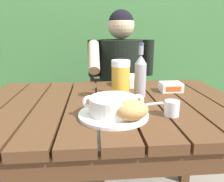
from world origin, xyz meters
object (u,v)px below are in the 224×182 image
object	(u,v)px
serving_plate	(113,114)
beer_bottle	(140,75)
bread_roll	(132,110)
beer_glass	(121,80)
soup_bowl	(113,105)
chair_near_diner	(118,100)
water_glass_small	(172,108)
table_knife	(145,104)
person_eating	(121,78)
butter_tub	(171,87)
diner_bowl	(129,81)

from	to	relation	value
serving_plate	beer_bottle	bearing A→B (deg)	57.87
bread_roll	beer_glass	world-z (taller)	beer_glass
serving_plate	soup_bowl	bearing A→B (deg)	-66.37
beer_glass	chair_near_diner	bearing A→B (deg)	84.23
water_glass_small	serving_plate	bearing A→B (deg)	176.09
chair_near_diner	table_knife	world-z (taller)	chair_near_diner
serving_plate	bread_roll	xyz separation A→B (m)	(0.06, -0.07, 0.04)
bread_roll	person_eating	bearing A→B (deg)	85.27
beer_glass	table_knife	world-z (taller)	beer_glass
soup_bowl	beer_glass	world-z (taller)	beer_glass
water_glass_small	beer_glass	bearing A→B (deg)	128.73
person_eating	water_glass_small	size ratio (longest dim) A/B	20.16
chair_near_diner	soup_bowl	size ratio (longest dim) A/B	3.96
beer_bottle	soup_bowl	bearing A→B (deg)	-122.13
table_knife	water_glass_small	bearing A→B (deg)	-58.94
butter_tub	diner_bowl	xyz separation A→B (m)	(-0.20, 0.15, 0.00)
chair_near_diner	person_eating	bearing A→B (deg)	-90.86
serving_plate	water_glass_small	world-z (taller)	water_glass_small
person_eating	butter_tub	distance (m)	0.54
person_eating	beer_glass	size ratio (longest dim) A/B	6.44
person_eating	table_knife	distance (m)	0.71
serving_plate	soup_bowl	distance (m)	0.04
water_glass_small	diner_bowl	world-z (taller)	water_glass_small
chair_near_diner	table_knife	xyz separation A→B (m)	(0.01, -0.90, 0.28)
chair_near_diner	bread_roll	world-z (taller)	chair_near_diner
person_eating	beer_glass	xyz separation A→B (m)	(-0.08, -0.62, 0.12)
chair_near_diner	person_eating	distance (m)	0.31
serving_plate	water_glass_small	size ratio (longest dim) A/B	4.49
chair_near_diner	serving_plate	world-z (taller)	chair_near_diner
chair_near_diner	beer_bottle	size ratio (longest dim) A/B	3.55
beer_glass	butter_tub	world-z (taller)	beer_glass
person_eating	soup_bowl	bearing A→B (deg)	-99.09
butter_tub	table_knife	size ratio (longest dim) A/B	0.76
chair_near_diner	water_glass_small	bearing A→B (deg)	-85.19
water_glass_small	table_knife	bearing A→B (deg)	121.06
water_glass_small	chair_near_diner	bearing A→B (deg)	94.81
beer_bottle	butter_tub	size ratio (longest dim) A/B	2.32
soup_bowl	water_glass_small	xyz separation A→B (m)	(0.22, -0.01, -0.02)
butter_tub	diner_bowl	distance (m)	0.25
bread_roll	beer_bottle	world-z (taller)	beer_bottle
bread_roll	table_knife	xyz separation A→B (m)	(0.09, 0.18, -0.04)
bread_roll	butter_tub	distance (m)	0.47
person_eating	butter_tub	world-z (taller)	person_eating
person_eating	beer_glass	world-z (taller)	person_eating
table_knife	diner_bowl	distance (m)	0.36
beer_bottle	bread_roll	bearing A→B (deg)	-106.90
butter_tub	table_knife	xyz separation A→B (m)	(-0.19, -0.21, -0.02)
beer_bottle	diner_bowl	bearing A→B (deg)	94.35
beer_glass	serving_plate	bearing A→B (deg)	-104.51
diner_bowl	beer_bottle	bearing A→B (deg)	-85.65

